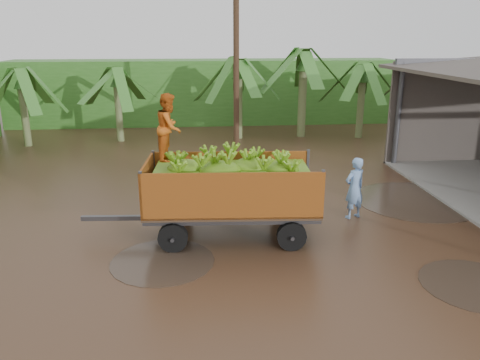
% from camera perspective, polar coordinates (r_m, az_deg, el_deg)
% --- Properties ---
extents(ground, '(100.00, 100.00, 0.00)m').
position_cam_1_polar(ground, '(12.93, 6.17, -5.33)').
color(ground, black).
rests_on(ground, ground).
extents(hedge_north, '(22.00, 3.00, 3.60)m').
position_cam_1_polar(hedge_north, '(27.87, -4.36, 10.71)').
color(hedge_north, '#2D661E').
rests_on(hedge_north, ground).
extents(banana_trailer, '(5.98, 2.32, 3.62)m').
position_cam_1_polar(banana_trailer, '(11.69, -1.25, -0.86)').
color(banana_trailer, '#BB611A').
rests_on(banana_trailer, ground).
extents(man_blue, '(0.75, 0.64, 1.75)m').
position_cam_1_polar(man_blue, '(13.37, 13.78, -0.97)').
color(man_blue, '#7299D1').
rests_on(man_blue, ground).
extents(utility_pole, '(1.20, 0.24, 7.95)m').
position_cam_1_polar(utility_pole, '(19.75, -0.46, 14.60)').
color(utility_pole, '#47301E').
rests_on(utility_pole, ground).
extents(banana_plants, '(24.30, 20.72, 4.46)m').
position_cam_1_polar(banana_plants, '(18.46, -13.53, 7.43)').
color(banana_plants, '#2D661E').
rests_on(banana_plants, ground).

